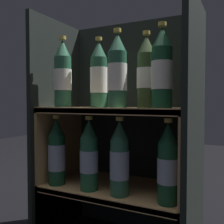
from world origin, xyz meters
The scene contains 14 objects.
fridge_back_wall centered at (0.00, 0.34, 0.48)m, with size 0.63×0.02×0.96m, color black.
fridge_side_left centered at (-0.31, 0.16, 0.48)m, with size 0.02×0.37×0.96m, color black.
fridge_side_right centered at (0.31, 0.16, 0.48)m, with size 0.02×0.37×0.96m, color black.
shelf_lower centered at (0.00, 0.15, 0.20)m, with size 0.59×0.33×0.25m.
shelf_upper centered at (0.00, 0.16, 0.41)m, with size 0.59×0.33×0.57m.
bottle_upper_front_0 centered at (-0.20, 0.07, 0.70)m, with size 0.07×0.07×0.29m.
bottle_upper_front_1 centered at (0.05, 0.07, 0.70)m, with size 0.07×0.07×0.29m.
bottle_upper_front_2 centered at (0.21, 0.07, 0.70)m, with size 0.07×0.07×0.29m.
bottle_upper_back_0 centered at (-0.08, 0.15, 0.70)m, with size 0.07×0.07×0.29m.
bottle_upper_back_1 centered at (0.13, 0.15, 0.70)m, with size 0.07×0.07×0.29m.
bottle_lower_front_0 centered at (-0.24, 0.07, 0.38)m, with size 0.07×0.07×0.29m.
bottle_lower_front_1 centered at (-0.08, 0.07, 0.38)m, with size 0.07×0.07×0.29m.
bottle_lower_front_2 centered at (0.05, 0.07, 0.38)m, with size 0.07×0.07×0.29m.
bottle_lower_front_3 centered at (0.24, 0.07, 0.38)m, with size 0.07×0.07×0.29m.
Camera 1 is at (0.46, -0.80, 0.59)m, focal length 42.00 mm.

